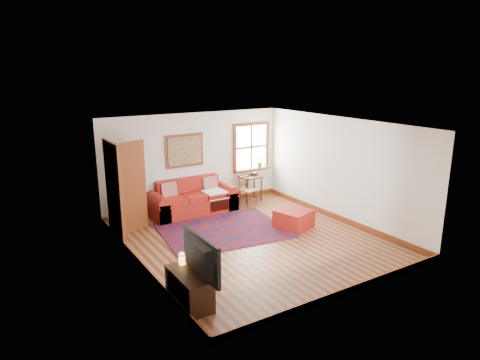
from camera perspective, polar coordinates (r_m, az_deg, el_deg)
ground at (r=9.33m, az=1.68°, el=-7.96°), size 5.50×5.50×0.00m
room_envelope at (r=8.84m, az=1.70°, el=2.00°), size 5.04×5.54×2.52m
window at (r=12.07m, az=1.66°, el=3.79°), size 1.18×0.20×1.38m
doorway at (r=9.65m, az=-15.30°, el=-1.01°), size 0.89×1.08×2.14m
framed_artwork at (r=11.04m, az=-7.41°, el=3.90°), size 1.05×0.07×0.85m
persian_rug at (r=9.85m, az=-2.28°, el=-6.65°), size 3.00×2.53×0.02m
red_leather_sofa at (r=11.00m, az=-6.35°, el=-2.91°), size 2.19×0.90×0.86m
red_ottoman at (r=10.05m, az=7.19°, el=-5.13°), size 0.90×0.90×0.41m
side_table at (r=11.86m, az=1.43°, el=-0.08°), size 0.58×0.43×0.69m
ladder_back_chair at (r=11.54m, az=0.89°, el=-1.14°), size 0.46×0.45×0.83m
media_cabinet at (r=6.93m, az=-6.78°, el=-14.16°), size 0.43×0.95×0.52m
television at (r=6.54m, az=-6.13°, el=-10.24°), size 0.15×1.13×0.65m
candle_hurricane at (r=7.08m, az=-7.73°, el=-10.42°), size 0.12×0.12×0.18m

